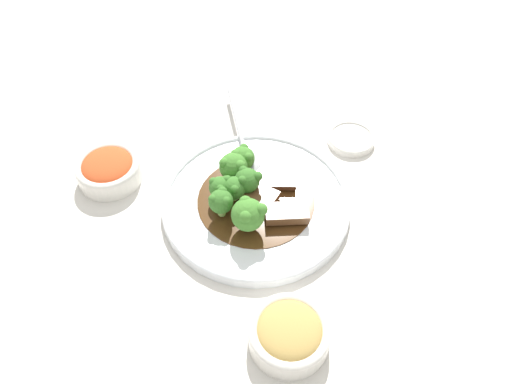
# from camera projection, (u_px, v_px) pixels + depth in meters

# --- Properties ---
(ground_plane) EXTENTS (4.00, 4.00, 0.00)m
(ground_plane) POSITION_uv_depth(u_px,v_px,m) (256.00, 206.00, 0.78)
(ground_plane) COLOR silver
(main_plate) EXTENTS (0.29, 0.29, 0.02)m
(main_plate) POSITION_uv_depth(u_px,v_px,m) (256.00, 202.00, 0.77)
(main_plate) COLOR white
(main_plate) RESTS_ON ground_plane
(beef_strip_0) EXTENTS (0.05, 0.07, 0.01)m
(beef_strip_0) POSITION_uv_depth(u_px,v_px,m) (287.00, 213.00, 0.73)
(beef_strip_0) COLOR brown
(beef_strip_0) RESTS_ON main_plate
(beef_strip_1) EXTENTS (0.05, 0.06, 0.01)m
(beef_strip_1) POSITION_uv_depth(u_px,v_px,m) (261.00, 195.00, 0.76)
(beef_strip_1) COLOR brown
(beef_strip_1) RESTS_ON main_plate
(beef_strip_2) EXTENTS (0.05, 0.08, 0.01)m
(beef_strip_2) POSITION_uv_depth(u_px,v_px,m) (274.00, 179.00, 0.78)
(beef_strip_2) COLOR #56331E
(beef_strip_2) RESTS_ON main_plate
(broccoli_floret_0) EXTENTS (0.04, 0.04, 0.05)m
(broccoli_floret_0) POSITION_uv_depth(u_px,v_px,m) (233.00, 166.00, 0.77)
(broccoli_floret_0) COLOR #8EB756
(broccoli_floret_0) RESTS_ON main_plate
(broccoli_floret_1) EXTENTS (0.04, 0.04, 0.05)m
(broccoli_floret_1) POSITION_uv_depth(u_px,v_px,m) (247.00, 180.00, 0.75)
(broccoli_floret_1) COLOR #8EB756
(broccoli_floret_1) RESTS_ON main_plate
(broccoli_floret_2) EXTENTS (0.04, 0.04, 0.04)m
(broccoli_floret_2) POSITION_uv_depth(u_px,v_px,m) (234.00, 188.00, 0.74)
(broccoli_floret_2) COLOR #8EB756
(broccoli_floret_2) RESTS_ON main_plate
(broccoli_floret_3) EXTENTS (0.04, 0.04, 0.04)m
(broccoli_floret_3) POSITION_uv_depth(u_px,v_px,m) (242.00, 158.00, 0.78)
(broccoli_floret_3) COLOR #8EB756
(broccoli_floret_3) RESTS_ON main_plate
(broccoli_floret_4) EXTENTS (0.05, 0.05, 0.05)m
(broccoli_floret_4) POSITION_uv_depth(u_px,v_px,m) (250.00, 215.00, 0.70)
(broccoli_floret_4) COLOR #8EB756
(broccoli_floret_4) RESTS_ON main_plate
(broccoli_floret_5) EXTENTS (0.03, 0.03, 0.04)m
(broccoli_floret_5) POSITION_uv_depth(u_px,v_px,m) (220.00, 187.00, 0.74)
(broccoli_floret_5) COLOR #8EB756
(broccoli_floret_5) RESTS_ON main_plate
(broccoli_floret_6) EXTENTS (0.04, 0.04, 0.05)m
(broccoli_floret_6) POSITION_uv_depth(u_px,v_px,m) (221.00, 201.00, 0.72)
(broccoli_floret_6) COLOR #8EB756
(broccoli_floret_6) RESTS_ON main_plate
(serving_spoon) EXTENTS (0.22, 0.11, 0.01)m
(serving_spoon) POSITION_uv_depth(u_px,v_px,m) (245.00, 153.00, 0.82)
(serving_spoon) COLOR #B7B7BC
(serving_spoon) RESTS_ON main_plate
(side_bowl_kimchi) EXTENTS (0.10, 0.10, 0.04)m
(side_bowl_kimchi) POSITION_uv_depth(u_px,v_px,m) (108.00, 169.00, 0.80)
(side_bowl_kimchi) COLOR white
(side_bowl_kimchi) RESTS_ON ground_plane
(side_bowl_appetizer) EXTENTS (0.10, 0.10, 0.04)m
(side_bowl_appetizer) POSITION_uv_depth(u_px,v_px,m) (289.00, 333.00, 0.62)
(side_bowl_appetizer) COLOR white
(side_bowl_appetizer) RESTS_ON ground_plane
(sauce_dish) EXTENTS (0.08, 0.08, 0.01)m
(sauce_dish) POSITION_uv_depth(u_px,v_px,m) (351.00, 139.00, 0.86)
(sauce_dish) COLOR white
(sauce_dish) RESTS_ON ground_plane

